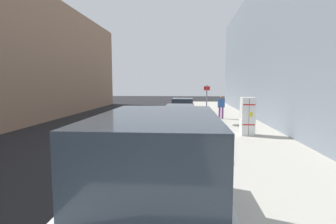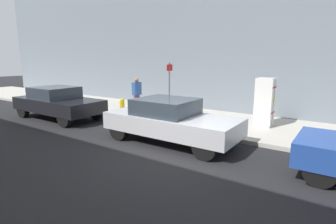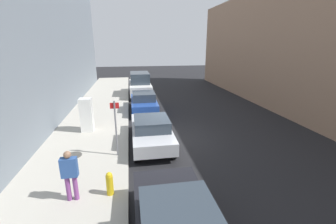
{
  "view_description": "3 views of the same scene",
  "coord_description": "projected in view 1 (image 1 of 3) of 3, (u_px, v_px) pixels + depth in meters",
  "views": [
    {
      "loc": [
        -1.53,
        14.13,
        2.61
      ],
      "look_at": [
        -0.75,
        3.86,
        1.49
      ],
      "focal_mm": 28.0,
      "sensor_mm": 36.0,
      "label": 1
    },
    {
      "loc": [
        5.66,
        3.91,
        2.64
      ],
      "look_at": [
        -0.46,
        -0.28,
        1.13
      ],
      "focal_mm": 28.0,
      "sensor_mm": 36.0,
      "label": 2
    },
    {
      "loc": [
        -1.98,
        -10.65,
        4.69
      ],
      "look_at": [
        0.02,
        1.15,
        1.06
      ],
      "focal_mm": 24.0,
      "sensor_mm": 36.0,
      "label": 3
    }
  ],
  "objects": [
    {
      "name": "ground_plane",
      "position": [
        160.0,
        131.0,
        14.4
      ],
      "size": [
        80.0,
        80.0,
        0.0
      ],
      "primitive_type": "plane",
      "color": "black"
    },
    {
      "name": "sidewalk_slab",
      "position": [
        238.0,
        131.0,
        14.07
      ],
      "size": [
        4.02,
        44.0,
        0.14
      ],
      "primitive_type": "cube",
      "color": "#B2ADA0",
      "rests_on": "ground"
    },
    {
      "name": "building_facade_near",
      "position": [
        300.0,
        40.0,
        13.34
      ],
      "size": [
        1.96,
        39.6,
        9.58
      ],
      "primitive_type": "cube",
      "color": "slate",
      "rests_on": "ground"
    },
    {
      "name": "discarded_refrigerator",
      "position": [
        247.0,
        116.0,
        12.54
      ],
      "size": [
        0.63,
        0.63,
        1.82
      ],
      "color": "white",
      "rests_on": "sidewalk_slab"
    },
    {
      "name": "manhole_cover",
      "position": [
        238.0,
        125.0,
        15.52
      ],
      "size": [
        0.7,
        0.7,
        0.02
      ],
      "primitive_type": "cylinder",
      "color": "#47443F",
      "rests_on": "sidewalk_slab"
    },
    {
      "name": "street_sign_post",
      "position": [
        207.0,
        102.0,
        15.75
      ],
      "size": [
        0.36,
        0.07,
        2.38
      ],
      "color": "slate",
      "rests_on": "sidewalk_slab"
    },
    {
      "name": "fire_hydrant",
      "position": [
        205.0,
        113.0,
        18.47
      ],
      "size": [
        0.22,
        0.22,
        0.77
      ],
      "color": "gold",
      "rests_on": "sidewalk_slab"
    },
    {
      "name": "pedestrian_walking_far",
      "position": [
        221.0,
        106.0,
        18.4
      ],
      "size": [
        0.47,
        0.22,
        1.62
      ],
      "rotation": [
        0.0,
        0.0,
        5.34
      ],
      "color": "#7A3D7F",
      "rests_on": "sidewalk_slab"
    },
    {
      "name": "parked_sedan_dark",
      "position": [
        182.0,
        107.0,
        20.9
      ],
      "size": [
        1.85,
        4.39,
        1.42
      ],
      "color": "black",
      "rests_on": "ground"
    },
    {
      "name": "parked_sedan_silver",
      "position": [
        180.0,
        117.0,
        14.86
      ],
      "size": [
        1.81,
        4.34,
        1.4
      ],
      "color": "silver",
      "rests_on": "ground"
    },
    {
      "name": "parked_hatchback_blue",
      "position": [
        175.0,
        137.0,
        9.21
      ],
      "size": [
        1.77,
        4.11,
        1.43
      ],
      "color": "#23479E",
      "rests_on": "ground"
    },
    {
      "name": "parked_van_white",
      "position": [
        158.0,
        187.0,
        3.88
      ],
      "size": [
        1.92,
        5.15,
        2.17
      ],
      "color": "silver",
      "rests_on": "ground"
    }
  ]
}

